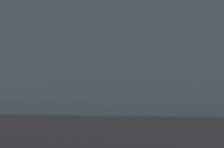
{
  "coord_description": "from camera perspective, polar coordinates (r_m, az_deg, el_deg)",
  "views": [
    {
      "loc": [
        0.87,
        -3.41,
        1.16
      ],
      "look_at": [
        -0.18,
        0.21,
        1.36
      ],
      "focal_mm": 70.63,
      "sensor_mm": 36.0,
      "label": 1
    }
  ],
  "objects": [
    {
      "name": "backdrop_wall",
      "position": [
        9.56,
        10.98,
        -1.65
      ],
      "size": [
        32.0,
        0.5,
        2.75
      ],
      "primitive_type": "cube",
      "color": "gray",
      "rests_on": "ground"
    },
    {
      "name": "pedestrian_at_meter",
      "position": [
        3.93,
        6.59,
        -2.8
      ],
      "size": [
        0.64,
        0.6,
        1.8
      ],
      "rotation": [
        0.0,
        0.0,
        -2.93
      ],
      "color": "#1E233F",
      "rests_on": "sidewalk_curb"
    },
    {
      "name": "background_railing",
      "position": [
        6.13,
        8.06,
        -4.87
      ],
      "size": [
        24.06,
        0.06,
        1.18
      ],
      "color": "gray",
      "rests_on": "sidewalk_curb"
    },
    {
      "name": "parking_meter",
      "position": [
        3.88,
        -1.74,
        -3.98
      ],
      "size": [
        0.16,
        0.18,
        1.35
      ],
      "rotation": [
        0.0,
        0.0,
        3.24
      ],
      "color": "slate",
      "rests_on": "sidewalk_curb"
    }
  ]
}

